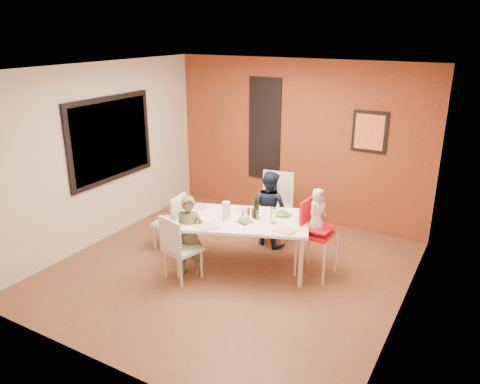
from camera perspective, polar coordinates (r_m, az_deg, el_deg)
The scene contains 35 objects.
ground at distance 6.55m, azimuth -1.32°, elevation -9.46°, with size 4.50×4.50×0.00m, color brown.
ceiling at distance 5.75m, azimuth -1.53°, elevation 14.78°, with size 4.50×4.50×0.02m, color white.
wall_back at distance 7.96m, azimuth 7.01°, elevation 6.14°, with size 4.50×0.02×2.70m, color beige.
wall_front at distance 4.38m, azimuth -16.85°, elevation -6.04°, with size 4.50×0.02×2.70m, color beige.
wall_left at distance 7.39m, azimuth -16.60°, elevation 4.42°, with size 0.02×4.50×2.70m, color beige.
wall_right at distance 5.28m, azimuth 20.01°, elevation -1.93°, with size 0.02×4.50×2.70m, color beige.
brick_accent_wall at distance 7.94m, azimuth 6.95°, elevation 6.11°, with size 4.50×0.02×2.70m, color maroon.
picture_window_frame at distance 7.45m, azimuth -15.49°, elevation 6.24°, with size 0.05×1.70×1.30m, color black.
picture_window_pane at distance 7.44m, azimuth -15.40°, elevation 6.23°, with size 0.02×1.55×1.15m, color black.
glassblock_strip at distance 8.14m, azimuth 3.03°, elevation 7.64°, with size 0.55×0.03×1.70m, color #B4BDC5.
glassblock_surround at distance 8.13m, azimuth 3.01°, elevation 7.63°, with size 0.60×0.03×1.76m, color black.
art_print_frame at distance 7.49m, azimuth 15.52°, elevation 7.08°, with size 0.54×0.03×0.64m, color black.
art_print_canvas at distance 7.47m, azimuth 15.49°, elevation 7.06°, with size 0.44×0.01×0.54m, color orange.
dining_table at distance 6.33m, azimuth 0.35°, elevation -3.81°, with size 1.99×1.55×0.73m.
chair_near at distance 6.14m, azimuth -7.61°, elevation -6.49°, with size 0.51×0.51×0.89m.
chair_far at distance 7.29m, azimuth 4.38°, elevation -1.28°, with size 0.57×0.57×1.06m.
chair_left at distance 7.02m, azimuth -8.14°, elevation -3.27°, with size 0.43×0.43×0.85m.
high_chair at distance 6.27m, azimuth 9.01°, elevation -4.70°, with size 0.47×0.47×1.04m.
child_near at distance 6.28m, azimuth -6.17°, elevation -5.32°, with size 0.40×0.26×1.10m, color brown.
child_far at distance 7.07m, azimuth 3.61°, elevation -1.99°, with size 0.57×0.44×1.17m, color black.
toddler at distance 6.15m, azimuth 9.39°, elevation -2.29°, with size 0.30×0.19×0.61m, color silver.
plate_near_left at distance 6.07m, azimuth -4.00°, elevation -4.21°, with size 0.22×0.22×0.01m, color white.
plate_far_mid at distance 6.59m, azimuth 0.68°, elevation -2.17°, with size 0.23×0.23×0.01m, color white.
plate_near_right at distance 5.97m, azimuth 5.62°, elevation -4.67°, with size 0.24×0.24×0.01m, color white.
plate_far_left at distance 6.73m, azimuth -4.95°, elevation -1.79°, with size 0.22×0.22×0.01m, color white.
salad_bowl_a at distance 6.21m, azimuth 0.51°, elevation -3.40°, with size 0.20×0.20×0.05m, color white.
salad_bowl_b at distance 6.43m, azimuth 5.18°, elevation -2.61°, with size 0.23×0.23×0.06m, color silver.
wine_bottle at distance 6.26m, azimuth 2.00°, elevation -2.06°, with size 0.07×0.07×0.28m, color black.
wine_glass_a at distance 6.08m, azimuth 0.54°, elevation -3.16°, with size 0.07×0.07×0.19m, color white.
wine_glass_b at distance 6.16m, azimuth 4.06°, elevation -2.84°, with size 0.07×0.07×0.21m, color white.
paper_towel_roll at distance 6.26m, azimuth -1.69°, elevation -2.28°, with size 0.11×0.11×0.24m, color white.
condiment_red at distance 6.30m, azimuth 1.04°, elevation -2.58°, with size 0.04×0.04×0.15m, color red.
condiment_green at distance 6.25m, azimuth 2.09°, elevation -2.83°, with size 0.03×0.03×0.14m, color #356822.
condiment_brown at distance 6.33m, azimuth 1.58°, elevation -2.54°, with size 0.03×0.03×0.13m, color brown.
sippy_cup at distance 6.30m, azimuth 7.59°, elevation -2.98°, with size 0.06×0.06×0.10m, color orange.
Camera 1 is at (2.96, -4.90, 3.18)m, focal length 35.00 mm.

